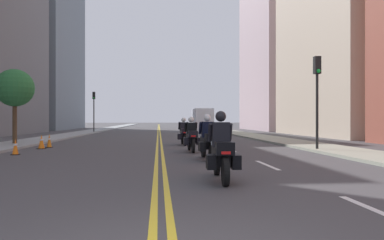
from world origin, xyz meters
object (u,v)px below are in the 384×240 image
(parked_truck, at_px, (202,121))
(traffic_cone_0, at_px, (41,142))
(motorcycle_3, at_px, (184,134))
(street_tree_0, at_px, (15,88))
(traffic_cone_1, at_px, (15,147))
(traffic_cone_2, at_px, (49,141))
(motorcycle_1, at_px, (208,141))
(traffic_light_far, at_px, (94,105))
(traffic_light_near, at_px, (317,86))
(motorcycle_2, at_px, (191,137))
(motorcycle_0, at_px, (221,153))

(parked_truck, bearing_deg, traffic_cone_0, -112.50)
(motorcycle_3, distance_m, street_tree_0, 9.91)
(traffic_cone_1, height_order, parked_truck, parked_truck)
(street_tree_0, relative_size, parked_truck, 0.66)
(traffic_cone_1, relative_size, traffic_cone_2, 0.94)
(motorcycle_1, distance_m, traffic_light_far, 29.82)
(motorcycle_1, relative_size, traffic_light_near, 0.52)
(motorcycle_2, bearing_deg, street_tree_0, 150.15)
(traffic_cone_0, relative_size, traffic_light_far, 0.16)
(street_tree_0, bearing_deg, traffic_light_near, -19.15)
(traffic_cone_0, relative_size, traffic_light_near, 0.16)
(motorcycle_1, relative_size, parked_truck, 0.35)
(motorcycle_3, relative_size, traffic_cone_0, 3.09)
(motorcycle_3, bearing_deg, traffic_cone_0, -165.58)
(traffic_cone_1, distance_m, street_tree_0, 6.88)
(traffic_light_near, distance_m, traffic_light_far, 29.06)
(traffic_cone_1, height_order, traffic_light_far, traffic_light_far)
(traffic_cone_1, bearing_deg, traffic_light_near, 2.16)
(traffic_cone_1, xyz_separation_m, traffic_light_near, (13.14, 0.49, 2.68))
(motorcycle_2, relative_size, motorcycle_3, 0.97)
(traffic_light_far, bearing_deg, motorcycle_3, -67.20)
(motorcycle_0, bearing_deg, motorcycle_3, 92.58)
(traffic_cone_2, bearing_deg, motorcycle_3, 10.59)
(motorcycle_1, bearing_deg, traffic_light_far, 104.34)
(traffic_light_near, distance_m, street_tree_0, 16.26)
(traffic_cone_1, bearing_deg, traffic_cone_2, 86.83)
(traffic_cone_1, xyz_separation_m, parked_truck, (11.34, 30.34, 0.94))
(traffic_cone_0, height_order, street_tree_0, street_tree_0)
(motorcycle_1, xyz_separation_m, parked_truck, (3.68, 32.96, 0.60))
(motorcycle_1, relative_size, motorcycle_2, 1.05)
(traffic_cone_2, bearing_deg, traffic_light_far, 93.91)
(traffic_light_near, relative_size, street_tree_0, 1.01)
(motorcycle_0, xyz_separation_m, traffic_light_near, (5.77, 7.64, 2.35))
(street_tree_0, bearing_deg, parked_truck, 61.05)
(traffic_cone_0, xyz_separation_m, traffic_cone_1, (-0.07, -3.14, -0.02))
(traffic_cone_1, bearing_deg, parked_truck, 69.51)
(motorcycle_2, height_order, traffic_light_near, traffic_light_near)
(traffic_cone_0, xyz_separation_m, traffic_cone_2, (0.15, 0.80, 0.00))
(motorcycle_1, height_order, motorcycle_3, motorcycle_1)
(motorcycle_1, relative_size, street_tree_0, 0.52)
(motorcycle_0, height_order, traffic_light_near, traffic_light_near)
(traffic_light_far, xyz_separation_m, parked_truck, (12.61, 4.61, -1.86))
(motorcycle_2, height_order, traffic_light_far, traffic_light_far)
(motorcycle_0, height_order, motorcycle_2, motorcycle_0)
(motorcycle_3, xyz_separation_m, traffic_cone_2, (-7.11, -1.33, -0.30))
(traffic_cone_0, height_order, traffic_cone_1, traffic_cone_0)
(motorcycle_0, relative_size, motorcycle_3, 1.01)
(motorcycle_2, height_order, traffic_cone_0, motorcycle_2)
(traffic_light_far, bearing_deg, traffic_cone_0, -86.60)
(motorcycle_3, height_order, traffic_light_near, traffic_light_near)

